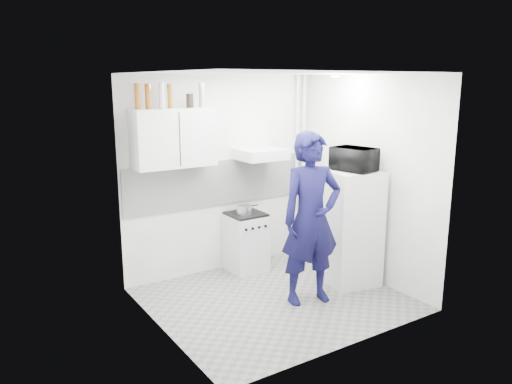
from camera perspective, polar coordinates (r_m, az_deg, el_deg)
floor at (r=6.02m, az=2.22°, el=-12.14°), size 2.80×2.80×0.00m
ceiling at (r=5.47m, az=2.45°, el=13.45°), size 2.80×2.80×0.00m
wall_back at (r=6.64m, az=-3.89°, el=2.00°), size 2.80×0.00×2.80m
wall_left at (r=4.95m, az=-11.05°, el=-1.88°), size 0.00×2.60×2.60m
wall_right at (r=6.49m, az=12.49°, el=1.49°), size 0.00×2.60×2.60m
person at (r=5.69m, az=6.32°, el=-3.06°), size 0.80×0.61×1.98m
stove at (r=6.76m, az=-1.15°, el=-5.80°), size 0.48×0.48×0.77m
fridge at (r=6.37m, az=10.84°, el=-4.01°), size 0.71×0.71×1.45m
stove_top at (r=6.65m, az=-1.17°, el=-2.54°), size 0.46×0.46×0.03m
saucepan at (r=6.61m, az=-1.37°, el=-2.01°), size 0.20×0.20×0.11m
microwave at (r=6.18m, az=11.17°, el=3.71°), size 0.57×0.44×0.29m
bottle_a at (r=5.89m, az=-13.40°, el=10.60°), size 0.07×0.07×0.29m
bottle_b at (r=5.93m, az=-12.22°, el=10.63°), size 0.07×0.07×0.29m
bottle_c at (r=5.99m, az=-10.73°, el=10.79°), size 0.07×0.07×0.30m
bottle_d at (r=6.03m, az=-9.79°, el=10.75°), size 0.06×0.06×0.28m
canister_b at (r=6.14m, az=-7.57°, el=10.31°), size 0.09×0.09×0.17m
bottle_e at (r=6.21m, az=-6.22°, el=10.96°), size 0.07×0.07×0.30m
upper_cabinet at (r=6.08m, az=-9.39°, el=6.12°), size 1.00×0.35×0.70m
range_hood at (r=6.61m, az=0.55°, el=4.36°), size 0.60×0.50×0.14m
backsplash at (r=6.65m, az=-3.82°, el=1.13°), size 2.74×0.03×0.60m
pipe_a at (r=7.28m, az=5.40°, el=2.92°), size 0.05×0.05×2.60m
pipe_b at (r=7.21m, az=4.65°, el=2.83°), size 0.04×0.04×2.60m
ceiling_spot_fixture at (r=6.25m, az=9.06°, el=12.93°), size 0.10×0.10×0.02m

